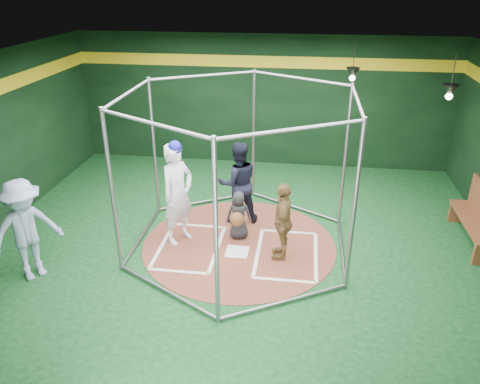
# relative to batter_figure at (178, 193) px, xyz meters

# --- Properties ---
(room_shell) EXTENTS (10.10, 9.10, 3.53)m
(room_shell) POSITION_rel_batter_figure_xyz_m (1.20, 0.01, 0.71)
(room_shell) COLOR #0C3715
(room_shell) RESTS_ON ground
(clay_disc) EXTENTS (3.80, 3.80, 0.01)m
(clay_disc) POSITION_rel_batter_figure_xyz_m (1.20, 0.00, -1.04)
(clay_disc) COLOR brown
(clay_disc) RESTS_ON ground
(home_plate) EXTENTS (0.43, 0.43, 0.01)m
(home_plate) POSITION_rel_batter_figure_xyz_m (1.20, -0.30, -1.03)
(home_plate) COLOR white
(home_plate) RESTS_ON clay_disc
(batter_box_left) EXTENTS (1.17, 1.77, 0.01)m
(batter_box_left) POSITION_rel_batter_figure_xyz_m (0.25, -0.25, -1.03)
(batter_box_left) COLOR white
(batter_box_left) RESTS_ON clay_disc
(batter_box_right) EXTENTS (1.17, 1.77, 0.01)m
(batter_box_right) POSITION_rel_batter_figure_xyz_m (2.15, -0.25, -1.03)
(batter_box_right) COLOR white
(batter_box_right) RESTS_ON clay_disc
(batting_cage) EXTENTS (4.05, 4.67, 3.00)m
(batting_cage) POSITION_rel_batter_figure_xyz_m (1.20, 0.00, 0.45)
(batting_cage) COLOR gray
(batting_cage) RESTS_ON ground
(pendant_lamp_near) EXTENTS (0.34, 0.34, 0.90)m
(pendant_lamp_near) POSITION_rel_batter_figure_xyz_m (3.40, 3.60, 1.69)
(pendant_lamp_near) COLOR black
(pendant_lamp_near) RESTS_ON room_shell
(pendant_lamp_far) EXTENTS (0.34, 0.34, 0.90)m
(pendant_lamp_far) POSITION_rel_batter_figure_xyz_m (5.20, 2.00, 1.69)
(pendant_lamp_far) COLOR black
(pendant_lamp_far) RESTS_ON room_shell
(batter_figure) EXTENTS (0.79, 0.88, 2.09)m
(batter_figure) POSITION_rel_batter_figure_xyz_m (0.00, 0.00, 0.00)
(batter_figure) COLOR silver
(batter_figure) RESTS_ON clay_disc
(visitor_leopard) EXTENTS (0.38, 0.88, 1.50)m
(visitor_leopard) POSITION_rel_batter_figure_xyz_m (2.05, -0.31, -0.28)
(visitor_leopard) COLOR #A68047
(visitor_leopard) RESTS_ON clay_disc
(catcher_figure) EXTENTS (0.55, 0.60, 1.00)m
(catcher_figure) POSITION_rel_batter_figure_xyz_m (1.15, 0.24, -0.53)
(catcher_figure) COLOR black
(catcher_figure) RESTS_ON clay_disc
(umpire) EXTENTS (1.05, 0.93, 1.78)m
(umpire) POSITION_rel_batter_figure_xyz_m (1.03, 0.96, -0.14)
(umpire) COLOR black
(umpire) RESTS_ON clay_disc
(bystander_blue) EXTENTS (1.29, 1.36, 1.85)m
(bystander_blue) POSITION_rel_batter_figure_xyz_m (-2.24, -1.55, -0.12)
(bystander_blue) COLOR #90A3BE
(bystander_blue) RESTS_ON ground
(dugout_bench) EXTENTS (0.44, 1.89, 1.10)m
(dugout_bench) POSITION_rel_batter_figure_xyz_m (5.83, 0.76, -0.48)
(dugout_bench) COLOR brown
(dugout_bench) RESTS_ON ground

